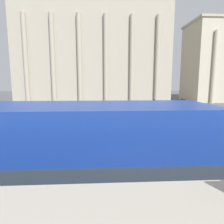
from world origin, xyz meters
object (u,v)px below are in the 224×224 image
Objects in this scene: plaza_building_left at (94,57)px; traffic_light_near at (155,121)px; pedestrian_yellow at (101,104)px; pedestrian_red at (201,118)px; pedestrian_olive at (179,129)px; traffic_light_mid at (182,110)px; car_white at (158,118)px; double_decker_bus at (31,168)px; pedestrian_blue at (111,109)px.

plaza_building_left reaches higher than traffic_light_near.
pedestrian_red is (10.73, -14.98, 0.11)m from pedestrian_yellow.
pedestrian_yellow is 20.64m from pedestrian_olive.
pedestrian_olive is (-1.48, -2.96, -1.15)m from traffic_light_mid.
plaza_building_left is 28.96m from car_white.
car_white is at bearing 63.58° from double_decker_bus.
double_decker_bus reaches higher than pedestrian_blue.
pedestrian_yellow is 7.47m from pedestrian_blue.
double_decker_bus reaches higher than car_white.
double_decker_bus is at bearing -172.13° from pedestrian_yellow.
pedestrian_yellow is at bearing 6.43° from pedestrian_olive.
pedestrian_blue is at bearing 124.44° from traffic_light_mid.
pedestrian_olive is 0.97× the size of pedestrian_blue.
traffic_light_mid is 18.48m from pedestrian_yellow.
plaza_building_left is 9.99× the size of traffic_light_mid.
plaza_building_left is at bearing -28.15° from car_white.
pedestrian_yellow is 18.43m from pedestrian_red.
pedestrian_red is (12.78, 14.65, -1.30)m from double_decker_bus.
traffic_light_mid reaches higher than pedestrian_blue.
double_decker_bus is 6.57× the size of pedestrian_yellow.
traffic_light_near is at bearing -160.14° from pedestrian_yellow.
pedestrian_red is (7.41, 8.53, -1.45)m from traffic_light_near.
double_decker_bus is 5.95× the size of pedestrian_red.
pedestrian_olive is 0.98× the size of pedestrian_red.
pedestrian_blue is 1.01× the size of pedestrian_red.
plaza_building_left is 32.05m from pedestrian_red.
pedestrian_blue is at bearing 10.06° from pedestrian_olive.
pedestrian_red is (2.81, 1.67, -1.12)m from traffic_light_mid.
car_white is 14.52m from pedestrian_yellow.
double_decker_bus is at bearing -107.55° from pedestrian_blue.
traffic_light_mid is 2.03× the size of pedestrian_yellow.
pedestrian_yellow is 0.91× the size of pedestrian_red.
plaza_building_left reaches higher than pedestrian_olive.
pedestrian_blue is (1.52, -7.31, 0.12)m from pedestrian_yellow.
car_white is 2.36× the size of pedestrian_red.
traffic_light_mid is (4.60, 6.85, -0.33)m from traffic_light_near.
double_decker_bus reaches higher than pedestrian_red.
traffic_light_near is 16.36m from pedestrian_blue.
car_white is at bearing 108.53° from traffic_light_mid.
traffic_light_mid is at bearing -64.05° from pedestrian_blue.
traffic_light_near is at bearing -92.13° from pedestrian_blue.
traffic_light_near is (4.77, -36.59, -8.12)m from plaza_building_left.
plaza_building_left is at bearing 90.27° from double_decker_bus.
double_decker_bus reaches higher than traffic_light_mid.
traffic_light_mid is 0.78× the size of car_white.
car_white is at bearing 72.52° from traffic_light_near.
pedestrian_olive reaches higher than car_white.
traffic_light_near is (5.37, 6.12, 0.15)m from double_decker_bus.
pedestrian_red reaches higher than pedestrian_olive.
traffic_light_mid reaches higher than pedestrian_red.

